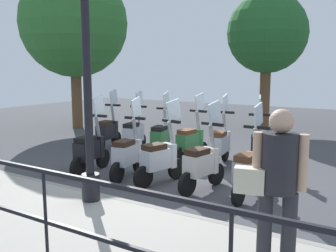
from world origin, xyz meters
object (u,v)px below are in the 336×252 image
pedestrian_with_bag (276,180)px  scooter_near_1 (202,163)px  scooter_far_0 (258,148)px  scooter_far_4 (134,133)px  scooter_near_3 (128,153)px  scooter_near_4 (90,149)px  tree_distant (267,34)px  scooter_far_2 (191,141)px  scooter_far_5 (108,131)px  tree_large (74,24)px  scooter_far_3 (161,137)px  lamp_post_near (87,79)px  scooter_near_2 (160,158)px  scooter_far_1 (220,143)px  scooter_near_0 (249,169)px

pedestrian_with_bag → scooter_near_1: size_ratio=1.03×
scooter_far_0 → scooter_far_4: size_ratio=1.00×
scooter_near_3 → scooter_near_4: size_ratio=1.00×
tree_distant → scooter_near_3: (-7.29, 0.38, -2.75)m
scooter_far_2 → scooter_far_5: size_ratio=1.00×
tree_large → scooter_near_4: size_ratio=3.51×
pedestrian_with_bag → scooter_far_3: size_ratio=1.03×
scooter_near_3 → scooter_near_1: bearing=-93.8°
tree_large → scooter_far_0: 8.12m
tree_large → scooter_far_2: size_ratio=3.51×
lamp_post_near → scooter_far_2: (3.30, 0.08, -1.46)m
tree_large → scooter_far_2: (-2.21, -5.69, -3.09)m
scooter_near_4 → scooter_far_0: 3.41m
tree_distant → scooter_near_2: bearing=-177.3°
scooter_far_1 → scooter_far_2: bearing=90.0°
scooter_near_4 → tree_distant: bearing=-15.9°
scooter_near_4 → scooter_far_2: (1.82, -1.31, 0.00)m
scooter_far_2 → scooter_near_4: bearing=152.9°
lamp_post_near → scooter_near_0: 2.90m
scooter_near_0 → scooter_near_3: 2.36m
scooter_near_1 → pedestrian_with_bag: bearing=-129.7°
scooter_far_0 → pedestrian_with_bag: bearing=-177.8°
scooter_near_0 → scooter_near_1: (-0.04, 0.82, 0.00)m
scooter_near_3 → scooter_near_4: same height
tree_distant → scooter_far_0: size_ratio=3.00×
scooter_near_4 → scooter_far_0: bearing=-62.3°
tree_distant → scooter_far_4: bearing=163.8°
tree_distant → scooter_far_5: (-5.54, 2.38, -2.75)m
pedestrian_with_bag → scooter_far_1: size_ratio=1.03×
scooter_near_4 → scooter_far_2: size_ratio=1.00×
pedestrian_with_bag → scooter_far_2: (3.91, 2.96, -0.60)m
scooter_near_4 → scooter_far_3: size_ratio=1.00×
scooter_near_0 → scooter_near_3: same height
tree_large → scooter_far_5: bearing=-123.8°
scooter_near_0 → scooter_far_1: bearing=38.5°
scooter_near_1 → scooter_far_5: (1.68, 3.53, 0.00)m
tree_distant → scooter_far_0: (-5.49, -1.58, -2.75)m
scooter_near_3 → scooter_far_5: same height
scooter_near_2 → scooter_far_5: size_ratio=1.00×
lamp_post_near → scooter_far_1: 3.74m
scooter_near_3 → scooter_far_3: 1.82m
scooter_far_1 → scooter_far_3: bearing=83.7°
lamp_post_near → scooter_near_1: lamp_post_near is taller
pedestrian_with_bag → scooter_far_5: (3.95, 5.40, -0.60)m
tree_distant → scooter_far_5: size_ratio=3.00×
scooter_near_0 → scooter_far_5: (1.64, 4.35, 0.00)m
tree_distant → scooter_far_1: 6.18m
pedestrian_with_bag → scooter_far_2: bearing=24.6°
tree_large → scooter_far_1: (-2.13, -6.36, -3.09)m
scooter_near_0 → scooter_far_0: same height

